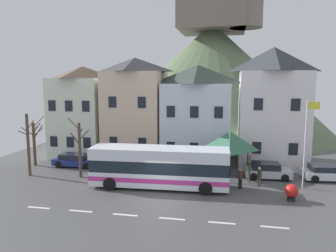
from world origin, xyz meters
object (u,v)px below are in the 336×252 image
at_px(townhouse_02, 197,114).
at_px(pedestrian_01, 259,175).
at_px(parked_car_02, 76,160).
at_px(bare_tree_02, 28,144).
at_px(bus_shelter, 230,141).
at_px(parked_car_00, 267,171).
at_px(transit_bus, 159,167).
at_px(townhouse_01, 135,109).
at_px(hilltop_castle, 212,76).
at_px(townhouse_03, 272,106).
at_px(bare_tree_01, 34,142).
at_px(harbour_buoy, 292,191).
at_px(pedestrian_00, 240,178).
at_px(parked_car_01, 327,173).
at_px(flagpole, 306,138).
at_px(public_bench, 257,167).
at_px(bare_tree_00, 80,148).
at_px(townhouse_00, 84,111).

xyz_separation_m(townhouse_02, pedestrian_01, (5.77, -7.08, -4.10)).
relative_size(parked_car_02, bare_tree_02, 0.80).
relative_size(bus_shelter, parked_car_00, 1.02).
bearing_deg(parked_car_00, transit_bus, -156.87).
bearing_deg(townhouse_01, hilltop_castle, 70.86).
xyz_separation_m(townhouse_01, townhouse_03, (14.08, 0.74, 0.44)).
xyz_separation_m(townhouse_02, bare_tree_01, (-15.54, -4.83, -2.62)).
relative_size(townhouse_02, harbour_buoy, 8.40).
bearing_deg(pedestrian_00, townhouse_01, 143.05).
bearing_deg(parked_car_01, parked_car_00, 178.48).
bearing_deg(flagpole, townhouse_03, 102.34).
relative_size(public_bench, harbour_buoy, 1.28).
xyz_separation_m(townhouse_01, bare_tree_02, (-7.38, -8.12, -2.55)).
height_order(transit_bus, parked_car_00, transit_bus).
bearing_deg(hilltop_castle, townhouse_02, -90.52).
bearing_deg(bare_tree_00, pedestrian_01, 2.20).
bearing_deg(townhouse_03, parked_car_00, -98.27).
xyz_separation_m(parked_car_01, bare_tree_00, (-20.85, -3.31, 1.94)).
bearing_deg(parked_car_02, bus_shelter, -1.04).
distance_m(townhouse_02, parked_car_00, 9.22).
bearing_deg(harbour_buoy, hilltop_castle, 104.24).
relative_size(townhouse_03, parked_car_02, 2.63).
height_order(townhouse_00, bare_tree_02, townhouse_00).
bearing_deg(pedestrian_00, townhouse_02, 117.76).
bearing_deg(townhouse_00, parked_car_01, -11.87).
distance_m(townhouse_00, hilltop_castle, 23.43).
relative_size(parked_car_01, public_bench, 2.77).
xyz_separation_m(hilltop_castle, bare_tree_00, (-9.52, -27.44, -6.54)).
distance_m(hilltop_castle, bus_shelter, 25.50).
distance_m(parked_car_01, flagpole, 4.87).
bearing_deg(townhouse_02, parked_car_00, -35.78).
bearing_deg(parked_car_01, townhouse_01, 159.82).
xyz_separation_m(bare_tree_00, bare_tree_01, (-6.20, 2.83, -0.22)).
distance_m(pedestrian_00, bare_tree_00, 13.71).
xyz_separation_m(parked_car_01, bare_tree_01, (-27.05, -0.48, 1.72)).
relative_size(townhouse_03, bare_tree_02, 2.11).
xyz_separation_m(townhouse_00, flagpole, (22.02, -7.77, -1.00)).
bearing_deg(public_bench, pedestrian_01, -91.46).
xyz_separation_m(hilltop_castle, transit_bus, (-2.16, -28.72, -7.51)).
bearing_deg(townhouse_02, public_bench, -28.21).
bearing_deg(townhouse_03, townhouse_00, -179.78).
relative_size(parked_car_01, pedestrian_01, 2.74).
bearing_deg(townhouse_00, bus_shelter, -18.93).
bearing_deg(flagpole, pedestrian_01, -178.59).
height_order(parked_car_02, pedestrian_00, pedestrian_00).
bearing_deg(pedestrian_00, parked_car_02, 166.67).
distance_m(townhouse_02, transit_bus, 9.75).
bearing_deg(flagpole, public_bench, 130.43).
height_order(transit_bus, harbour_buoy, transit_bus).
height_order(hilltop_castle, pedestrian_01, hilltop_castle).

